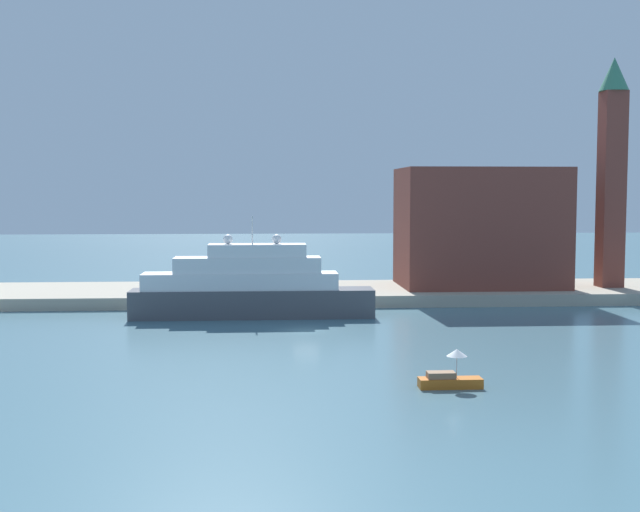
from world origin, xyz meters
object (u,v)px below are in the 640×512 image
object	(u,v)px
parked_car	(185,287)
small_motorboat	(450,376)
harbor_building	(480,227)
mooring_bollard	(347,292)
bell_tower	(612,164)
large_yacht	(249,288)
person_figure	(233,285)

from	to	relation	value
parked_car	small_motorboat	bearing A→B (deg)	-63.51
harbor_building	mooring_bollard	distance (m)	21.98
bell_tower	large_yacht	bearing A→B (deg)	-163.17
large_yacht	person_figure	world-z (taller)	large_yacht
small_motorboat	bell_tower	distance (m)	61.16
harbor_building	person_figure	distance (m)	33.76
large_yacht	person_figure	bearing A→B (deg)	100.47
large_yacht	mooring_bollard	size ratio (longest dim) A/B	32.72
small_motorboat	person_figure	distance (m)	50.75
harbor_building	mooring_bollard	world-z (taller)	harbor_building
harbor_building	small_motorboat	bearing A→B (deg)	-106.76
small_motorboat	bell_tower	bearing A→B (deg)	56.56
large_yacht	small_motorboat	size ratio (longest dim) A/B	5.98
small_motorboat	harbor_building	distance (m)	54.15
harbor_building	bell_tower	bearing A→B (deg)	-7.21
small_motorboat	bell_tower	xyz separation A→B (m)	(32.40, 49.05, 16.87)
harbor_building	large_yacht	bearing A→B (deg)	-151.54
large_yacht	harbor_building	world-z (taller)	harbor_building
large_yacht	parked_car	bearing A→B (deg)	124.59
bell_tower	parked_car	world-z (taller)	bell_tower
parked_car	person_figure	size ratio (longest dim) A/B	2.61
large_yacht	small_motorboat	distance (m)	37.90
person_figure	mooring_bollard	xyz separation A→B (m)	(14.08, -5.23, -0.31)
bell_tower	person_figure	distance (m)	52.15
large_yacht	bell_tower	world-z (taller)	bell_tower
mooring_bollard	large_yacht	bearing A→B (deg)	-146.58
bell_tower	harbor_building	bearing A→B (deg)	172.79
small_motorboat	mooring_bollard	xyz separation A→B (m)	(-3.31, 42.43, 1.07)
mooring_bollard	small_motorboat	bearing A→B (deg)	-85.54
small_motorboat	parked_car	xyz separation A→B (m)	(-23.32, 46.80, 1.33)
harbor_building	parked_car	size ratio (longest dim) A/B	5.18
large_yacht	person_figure	size ratio (longest dim) A/B	17.28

